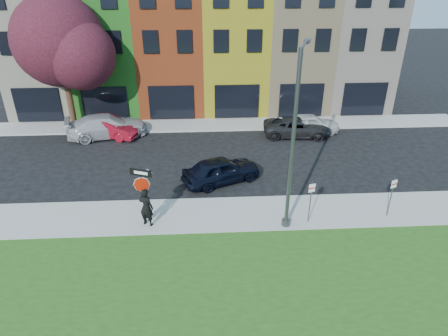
{
  "coord_description": "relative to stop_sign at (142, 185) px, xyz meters",
  "views": [
    {
      "loc": [
        -2.61,
        -13.3,
        11.27
      ],
      "look_at": [
        -1.66,
        4.0,
        2.13
      ],
      "focal_mm": 32.0,
      "sensor_mm": 36.0,
      "label": 1
    }
  ],
  "objects": [
    {
      "name": "ground",
      "position": [
        5.48,
        -2.54,
        -2.14
      ],
      "size": [
        120.0,
        120.0,
        0.0
      ],
      "primitive_type": "plane",
      "color": "black",
      "rests_on": "ground"
    },
    {
      "name": "sidewalk_near",
      "position": [
        7.48,
        0.46,
        -2.08
      ],
      "size": [
        40.0,
        3.0,
        0.12
      ],
      "primitive_type": "cube",
      "color": "#989590",
      "rests_on": "ground"
    },
    {
      "name": "sidewalk_far",
      "position": [
        2.48,
        12.46,
        -2.08
      ],
      "size": [
        40.0,
        2.4,
        0.12
      ],
      "primitive_type": "cube",
      "color": "#989590",
      "rests_on": "ground"
    },
    {
      "name": "rowhouse_block",
      "position": [
        2.98,
        18.65,
        2.85
      ],
      "size": [
        30.0,
        10.12,
        10.0
      ],
      "color": "beige",
      "rests_on": "ground"
    },
    {
      "name": "stop_sign",
      "position": [
        0.0,
        0.0,
        0.0
      ],
      "size": [
        1.0,
        0.38,
        2.83
      ],
      "rotation": [
        0.0,
        0.0,
        -0.34
      ],
      "color": "black",
      "rests_on": "sidewalk_near"
    },
    {
      "name": "man",
      "position": [
        0.13,
        -0.22,
        -1.06
      ],
      "size": [
        1.05,
        0.99,
        1.93
      ],
      "primitive_type": "imported",
      "rotation": [
        0.0,
        0.0,
        2.72
      ],
      "color": "black",
      "rests_on": "sidewalk_near"
    },
    {
      "name": "sedan_near",
      "position": [
        3.8,
        3.85,
        -1.39
      ],
      "size": [
        5.02,
        5.71,
        1.5
      ],
      "primitive_type": "imported",
      "rotation": [
        0.0,
        0.0,
        1.99
      ],
      "color": "black",
      "rests_on": "ground"
    },
    {
      "name": "parked_car_red",
      "position": [
        -3.93,
        10.76,
        -1.4
      ],
      "size": [
        4.28,
        5.43,
        1.48
      ],
      "primitive_type": "imported",
      "rotation": [
        0.0,
        0.0,
        1.25
      ],
      "color": "maroon",
      "rests_on": "ground"
    },
    {
      "name": "parked_car_silver",
      "position": [
        -3.93,
        10.82,
        -1.35
      ],
      "size": [
        5.12,
        6.66,
        1.59
      ],
      "primitive_type": "imported",
      "rotation": [
        0.0,
        0.0,
        1.85
      ],
      "color": "#B0B1B5",
      "rests_on": "ground"
    },
    {
      "name": "parked_car_dark",
      "position": [
        9.51,
        10.18,
        -1.48
      ],
      "size": [
        2.9,
        5.1,
        1.33
      ],
      "primitive_type": "imported",
      "rotation": [
        0.0,
        0.0,
        1.5
      ],
      "color": "black",
      "rests_on": "ground"
    },
    {
      "name": "parked_car_white",
      "position": [
        10.57,
        10.71,
        -1.44
      ],
      "size": [
        1.73,
        4.13,
        1.4
      ],
      "primitive_type": "imported",
      "rotation": [
        0.0,
        0.0,
        1.58
      ],
      "color": "silver",
      "rests_on": "ground"
    },
    {
      "name": "street_lamp",
      "position": [
        6.69,
        -0.44,
        2.11
      ],
      "size": [
        1.12,
        2.48,
        8.19
      ],
      "rotation": [
        0.0,
        0.0,
        -0.35
      ],
      "color": "#484A4D",
      "rests_on": "sidewalk_near"
    },
    {
      "name": "parking_sign_a",
      "position": [
        7.74,
        -0.42,
        -0.67
      ],
      "size": [
        0.32,
        0.12,
        2.17
      ],
      "rotation": [
        0.0,
        0.0,
        0.23
      ],
      "color": "#484A4D",
      "rests_on": "sidewalk_near"
    },
    {
      "name": "parking_sign_b",
      "position": [
        11.72,
        -0.13,
        -0.72
      ],
      "size": [
        0.31,
        0.15,
        2.08
      ],
      "rotation": [
        0.0,
        0.0,
        0.36
      ],
      "color": "#484A4D",
      "rests_on": "sidewalk_near"
    },
    {
      "name": "tree_purple",
      "position": [
        -6.63,
        12.68,
        4.01
      ],
      "size": [
        7.43,
        6.5,
        9.28
      ],
      "color": "#301F10",
      "rests_on": "sidewalk_far"
    }
  ]
}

